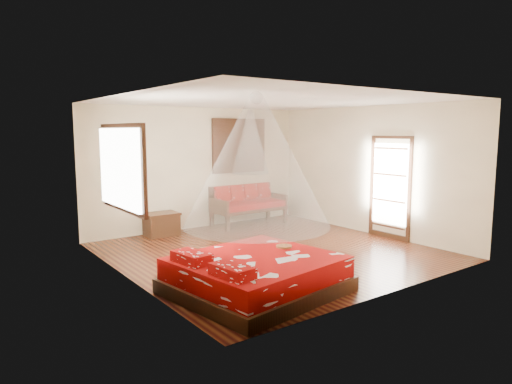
% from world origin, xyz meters
% --- Properties ---
extents(room, '(5.54, 5.54, 2.84)m').
position_xyz_m(room, '(0.00, 0.00, 1.40)').
color(room, black).
rests_on(room, ground).
extents(bed, '(2.42, 2.24, 0.64)m').
position_xyz_m(bed, '(-1.52, -1.60, 0.25)').
color(bed, black).
rests_on(bed, floor).
extents(daybed, '(1.82, 0.81, 0.95)m').
position_xyz_m(daybed, '(1.13, 2.38, 0.52)').
color(daybed, black).
rests_on(daybed, floor).
extents(storage_chest, '(0.73, 0.54, 0.50)m').
position_xyz_m(storage_chest, '(-1.10, 2.45, 0.25)').
color(storage_chest, black).
rests_on(storage_chest, floor).
extents(shutter_panel, '(1.52, 0.06, 1.32)m').
position_xyz_m(shutter_panel, '(1.13, 2.72, 1.90)').
color(shutter_panel, black).
rests_on(shutter_panel, wall_back).
extents(window_left, '(0.10, 1.74, 1.34)m').
position_xyz_m(window_left, '(-2.71, 0.20, 1.70)').
color(window_left, black).
rests_on(window_left, wall_left).
extents(glazed_door, '(0.08, 1.02, 2.16)m').
position_xyz_m(glazed_door, '(2.72, -0.60, 1.07)').
color(glazed_door, black).
rests_on(glazed_door, floor).
extents(wine_tray, '(0.24, 0.24, 0.20)m').
position_xyz_m(wine_tray, '(-0.83, -1.40, 0.55)').
color(wine_tray, brown).
rests_on(wine_tray, bed).
extents(mosquito_net_main, '(2.04, 2.04, 1.80)m').
position_xyz_m(mosquito_net_main, '(-1.50, -1.60, 1.85)').
color(mosquito_net_main, white).
rests_on(mosquito_net_main, ceiling).
extents(mosquito_net_daybed, '(0.89, 0.89, 1.50)m').
position_xyz_m(mosquito_net_daybed, '(1.13, 2.25, 2.00)').
color(mosquito_net_daybed, white).
rests_on(mosquito_net_daybed, ceiling).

